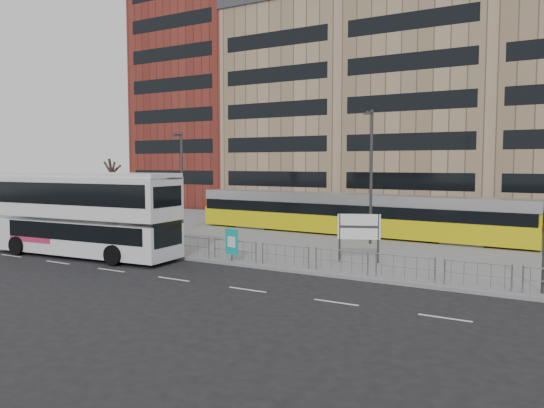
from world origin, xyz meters
The scene contains 16 objects.
ground centered at (0.00, 0.00, 0.00)m, with size 120.00×120.00×0.00m, color black.
plaza centered at (0.00, 12.00, 0.07)m, with size 64.00×24.00×0.15m, color slate.
kerb centered at (0.00, 0.05, 0.07)m, with size 64.00×0.25×0.17m, color gray.
building_row centered at (1.55, 34.27, 12.91)m, with size 70.40×18.40×31.20m.
pedestrian_barrier centered at (2.00, 0.50, 0.98)m, with size 32.07×0.07×1.10m.
road_markings centered at (1.00, -4.00, 0.01)m, with size 62.00×0.12×0.01m, color white.
double_decker_bus centered at (-6.33, -2.00, 2.56)m, with size 12.01×3.66×4.74m.
tram centered at (3.68, 13.03, 1.62)m, with size 24.86×3.45×2.92m.
station_sign centered at (8.07, 3.34, 1.89)m, with size 2.05×0.92×2.51m.
ad_panel centered at (2.17, 0.40, 1.14)m, with size 0.89×0.25×1.68m.
pedestrian centered at (-6.41, 3.35, 1.13)m, with size 0.71×0.47×1.96m, color black.
traffic_light_west centered at (-10.81, 1.66, 2.12)m, with size 0.21×0.24×3.10m.
traffic_light_east centered at (16.68, 0.87, 2.12)m, with size 0.23×0.25×3.10m.
lamp_post_west centered at (-7.88, 8.40, 4.22)m, with size 0.45×1.04×7.40m.
lamp_post_east centered at (6.39, 9.68, 4.74)m, with size 0.45×1.04×8.43m.
bare_tree centered at (-16.38, 9.53, 5.72)m, with size 4.16×4.16×7.49m.
Camera 1 is at (17.83, -22.23, 5.27)m, focal length 35.00 mm.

